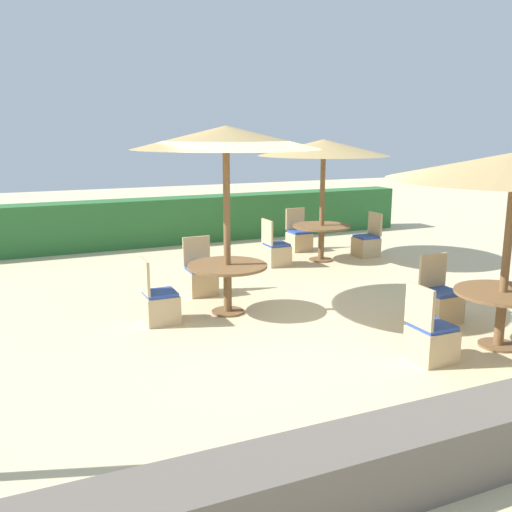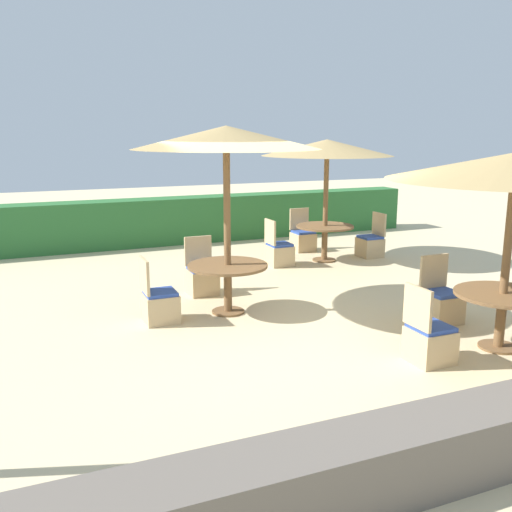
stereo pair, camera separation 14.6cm
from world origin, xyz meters
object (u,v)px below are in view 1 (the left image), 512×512
parasol_center (226,138)px  patio_chair_center_north (201,278)px  round_table_back_right (321,232)px  patio_chair_center_west (159,304)px  round_table_center (227,274)px  round_table_front_right (502,302)px  patio_chair_back_right_north (299,239)px  patio_chair_front_right_west (431,339)px  patio_chair_back_right_east (367,244)px  patio_chair_front_right_north (440,303)px  parasol_back_right (324,148)px  patio_chair_back_right_west (276,252)px

parasol_center → patio_chair_center_north: bearing=92.5°
round_table_back_right → parasol_center: bearing=-141.0°
parasol_center → patio_chair_center_west: (-1.03, -0.02, -2.27)m
round_table_center → round_table_front_right: size_ratio=1.01×
patio_chair_back_right_north → patio_chair_front_right_west: same height
patio_chair_back_right_north → patio_chair_back_right_east: 1.53m
parasol_center → patio_chair_front_right_west: size_ratio=2.91×
round_table_front_right → patio_chair_front_right_north: size_ratio=1.24×
patio_chair_back_right_north → patio_chair_center_north: bearing=37.7°
parasol_back_right → patio_chair_back_right_west: 2.28m
round_table_front_right → patio_chair_front_right_west: (-1.09, -0.01, -0.31)m
round_table_center → patio_chair_center_west: 1.08m
parasol_center → round_table_front_right: (2.60, -2.63, -1.96)m
patio_chair_back_right_east → round_table_front_right: patio_chair_back_right_east is taller
patio_chair_back_right_west → patio_chair_front_right_north: bearing=9.2°
parasol_center → patio_chair_back_right_north: bearing=48.9°
patio_chair_front_right_west → patio_chair_back_right_west: bearing=174.9°
patio_chair_back_right_east → patio_chair_front_right_west: (-2.60, -5.04, 0.00)m
parasol_center → patio_chair_center_west: size_ratio=2.91×
round_table_center → patio_chair_front_right_west: 3.06m
round_table_front_right → parasol_back_right: bearing=85.4°
parasol_back_right → round_table_front_right: parasol_back_right is taller
patio_chair_back_right_north → round_table_center: (-3.07, -3.52, 0.33)m
patio_chair_back_right_east → round_table_center: size_ratio=0.79×
patio_chair_front_right_west → round_table_front_right: bearing=90.5°
round_table_front_right → patio_chair_front_right_north: patio_chair_front_right_north is taller
parasol_center → round_table_center: bearing=108.4°
round_table_back_right → round_table_center: (-3.01, -2.44, -0.00)m
patio_chair_back_right_north → round_table_front_right: 6.17m
patio_chair_center_north → patio_chair_front_right_north: 3.76m
patio_chair_center_north → patio_chair_center_west: bearing=48.9°
parasol_back_right → patio_chair_center_west: bearing=-148.6°
parasol_center → round_table_front_right: 4.18m
patio_chair_back_right_east → patio_chair_center_north: 4.36m
parasol_back_right → patio_chair_back_right_west: parasol_back_right is taller
patio_chair_back_right_east → parasol_center: parasol_center is taller
patio_chair_back_right_north → round_table_center: patio_chair_back_right_north is taller
patio_chair_back_right_west → patio_chair_center_west: bearing=-50.8°
round_table_back_right → round_table_center: 3.88m
round_table_center → patio_chair_center_west: bearing=-178.9°
patio_chair_back_right_north → patio_chair_front_right_north: same height
parasol_center → patio_chair_center_north: (-0.05, 1.11, -2.27)m
patio_chair_back_right_west → round_table_center: size_ratio=0.79×
patio_chair_back_right_east → patio_chair_center_north: same height
round_table_center → patio_chair_center_north: (-0.05, 1.11, -0.33)m
round_table_front_right → patio_chair_back_right_east: bearing=73.3°
patio_chair_center_north → patio_chair_back_right_west: bearing=-146.8°
round_table_front_right → patio_chair_front_right_west: patio_chair_front_right_west is taller
round_table_front_right → patio_chair_back_right_west: bearing=97.2°
round_table_back_right → patio_chair_front_right_north: bearing=-95.7°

